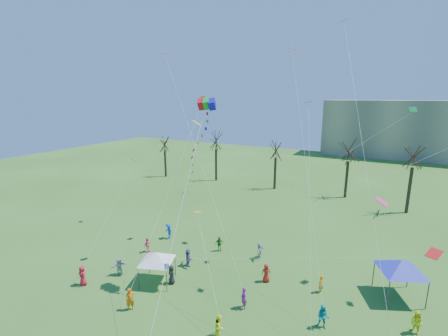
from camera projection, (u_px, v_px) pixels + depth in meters
The scene contains 6 objects.
bare_tree_row at pixel (357, 158), 47.19m from camera, with size 69.34×8.67×10.34m.
big_box_kite at pixel (198, 156), 23.98m from camera, with size 2.07×6.07×16.68m.
canopy_tent_white at pixel (157, 257), 27.05m from camera, with size 3.57×3.57×2.85m.
canopy_tent_blue at pixel (401, 266), 24.91m from camera, with size 4.04×4.04×3.33m.
festival_crowd at pixel (228, 282), 26.06m from camera, with size 26.82×13.85×1.82m.
small_kites_aloft at pixel (274, 142), 25.72m from camera, with size 30.04×15.53×33.01m.
Camera 1 is at (9.29, -14.17, 16.02)m, focal length 25.00 mm.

